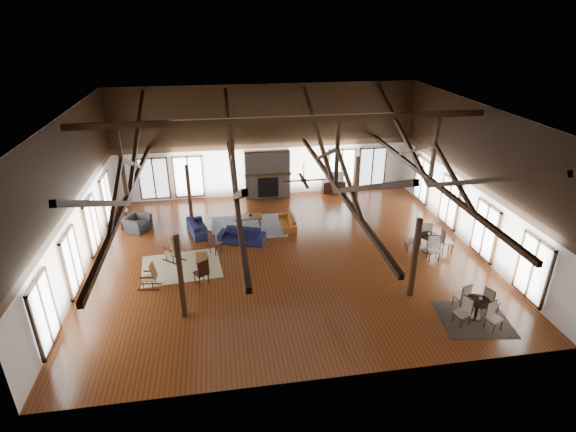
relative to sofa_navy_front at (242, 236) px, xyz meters
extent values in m
plane|color=brown|center=(1.76, -1.53, -0.30)|extent=(16.00, 16.00, 0.00)
cube|color=black|center=(1.76, -1.53, 5.70)|extent=(16.00, 14.00, 0.02)
cube|color=silver|center=(1.76, 5.47, 2.70)|extent=(16.00, 0.02, 6.00)
cube|color=silver|center=(1.76, -8.53, 2.70)|extent=(16.00, 0.02, 6.00)
cube|color=silver|center=(-6.24, -1.53, 2.70)|extent=(0.02, 14.00, 6.00)
cube|color=silver|center=(9.76, -1.53, 2.70)|extent=(0.02, 14.00, 6.00)
cube|color=black|center=(1.76, -1.53, 5.45)|extent=(15.60, 0.18, 0.22)
cube|color=black|center=(-4.24, -1.53, 2.75)|extent=(0.16, 13.70, 0.18)
cube|color=black|center=(-4.24, -1.53, 4.10)|extent=(0.14, 0.14, 2.70)
cube|color=black|center=(-4.24, 1.97, 3.98)|extent=(0.15, 7.07, 3.12)
cube|color=black|center=(-4.24, -5.03, 3.98)|extent=(0.15, 7.07, 3.12)
cube|color=black|center=(-0.24, -1.53, 2.75)|extent=(0.16, 13.70, 0.18)
cube|color=black|center=(-0.24, -1.53, 4.10)|extent=(0.14, 0.14, 2.70)
cube|color=black|center=(-0.24, 1.97, 3.98)|extent=(0.15, 7.07, 3.12)
cube|color=black|center=(-0.24, -5.03, 3.98)|extent=(0.15, 7.07, 3.12)
cube|color=black|center=(3.76, -1.53, 2.75)|extent=(0.16, 13.70, 0.18)
cube|color=black|center=(3.76, -1.53, 4.10)|extent=(0.14, 0.14, 2.70)
cube|color=black|center=(3.76, 1.97, 3.98)|extent=(0.15, 7.07, 3.12)
cube|color=black|center=(3.76, -5.03, 3.98)|extent=(0.15, 7.07, 3.12)
cube|color=black|center=(7.76, -1.53, 2.75)|extent=(0.16, 13.70, 0.18)
cube|color=black|center=(7.76, -1.53, 4.10)|extent=(0.14, 0.14, 2.70)
cube|color=black|center=(7.76, 1.97, 3.98)|extent=(0.15, 7.07, 3.12)
cube|color=black|center=(7.76, -5.03, 3.98)|extent=(0.15, 7.07, 3.12)
cube|color=black|center=(-2.24, -5.03, 1.23)|extent=(0.16, 0.16, 3.05)
cube|color=black|center=(5.76, -5.03, 1.23)|extent=(0.16, 0.16, 3.05)
cube|color=black|center=(-2.24, 1.97, 1.23)|extent=(0.16, 0.16, 3.05)
cube|color=black|center=(5.76, 1.97, 1.23)|extent=(0.16, 0.16, 3.05)
cube|color=#6B5D52|center=(1.76, 5.15, 1.00)|extent=(2.40, 0.62, 2.60)
cube|color=black|center=(1.76, 4.83, 0.35)|extent=(1.10, 0.06, 1.10)
cube|color=#321E0F|center=(1.76, 4.87, 1.05)|extent=(2.50, 0.20, 0.12)
cylinder|color=black|center=(2.26, -2.53, 3.75)|extent=(0.04, 0.04, 0.70)
cylinder|color=black|center=(2.26, -2.53, 3.40)|extent=(0.20, 0.20, 0.10)
cube|color=black|center=(2.71, -2.53, 3.40)|extent=(0.70, 0.12, 0.02)
cube|color=black|center=(2.26, -2.08, 3.40)|extent=(0.12, 0.70, 0.02)
cube|color=black|center=(1.81, -2.53, 3.40)|extent=(0.70, 0.12, 0.02)
cube|color=black|center=(2.26, -2.98, 3.40)|extent=(0.12, 0.70, 0.02)
imported|color=#131436|center=(0.00, 0.00, 0.00)|extent=(2.20, 1.45, 0.60)
imported|color=#141939|center=(-1.92, 1.24, -0.02)|extent=(2.08, 1.23, 0.57)
imported|color=brown|center=(2.25, 1.24, -0.06)|extent=(1.67, 0.67, 0.49)
cube|color=brown|center=(0.41, 1.60, 0.16)|extent=(1.30, 0.67, 0.06)
cube|color=brown|center=(-0.13, 1.39, -0.08)|extent=(0.06, 0.06, 0.43)
cube|color=brown|center=(-0.13, 1.82, -0.08)|extent=(0.06, 0.06, 0.43)
cube|color=brown|center=(0.95, 1.39, -0.08)|extent=(0.06, 0.06, 0.43)
cube|color=brown|center=(0.95, 1.82, -0.08)|extent=(0.06, 0.06, 0.43)
imported|color=#B2B2B2|center=(0.52, 1.58, 0.28)|extent=(0.20, 0.20, 0.17)
imported|color=#2B2B2D|center=(-4.73, 1.93, 0.06)|extent=(1.43, 1.38, 0.71)
cube|color=black|center=(-5.27, 2.28, 0.00)|extent=(0.46, 0.46, 0.61)
cylinder|color=black|center=(-5.27, 2.28, 0.49)|extent=(0.08, 0.08, 0.37)
cone|color=beige|center=(-5.27, 2.28, 0.74)|extent=(0.33, 0.33, 0.26)
cube|color=olive|center=(-2.87, -1.19, 0.15)|extent=(0.71, 0.71, 0.05)
cube|color=olive|center=(-2.70, -1.34, 0.50)|extent=(0.49, 0.52, 0.74)
cube|color=black|center=(-3.01, -1.35, -0.27)|extent=(0.72, 0.64, 0.05)
cube|color=black|center=(-2.73, -1.03, -0.27)|extent=(0.72, 0.64, 0.05)
cube|color=olive|center=(-1.67, -2.32, 0.09)|extent=(0.44, 0.42, 0.05)
cube|color=olive|center=(-1.67, -2.52, 0.39)|extent=(0.44, 0.17, 0.64)
cube|color=black|center=(-1.86, -2.32, -0.28)|extent=(0.05, 0.78, 0.05)
cube|color=black|center=(-1.49, -2.32, -0.28)|extent=(0.05, 0.78, 0.05)
cube|color=olive|center=(-3.62, -3.06, 0.09)|extent=(0.49, 0.51, 0.05)
cube|color=olive|center=(-3.42, -3.09, 0.40)|extent=(0.24, 0.47, 0.65)
cube|color=black|center=(-3.65, -3.24, -0.28)|extent=(0.79, 0.16, 0.05)
cube|color=black|center=(-3.60, -2.87, -0.28)|extent=(0.79, 0.16, 0.05)
cube|color=black|center=(-1.16, -0.82, 0.15)|extent=(0.60, 0.60, 0.05)
cube|color=black|center=(-1.30, -0.95, 0.42)|extent=(0.31, 0.34, 0.55)
cylinder|color=black|center=(-1.16, -0.82, -0.07)|extent=(0.03, 0.03, 0.45)
cube|color=black|center=(-1.71, -3.14, 0.19)|extent=(0.63, 0.63, 0.05)
cube|color=black|center=(-1.60, -3.32, 0.48)|extent=(0.41, 0.28, 0.60)
cylinder|color=black|center=(-1.71, -3.14, -0.06)|extent=(0.04, 0.04, 0.49)
cylinder|color=black|center=(7.40, -6.63, 0.37)|extent=(0.79, 0.79, 0.04)
cylinder|color=black|center=(7.40, -6.63, 0.04)|extent=(0.10, 0.10, 0.65)
cylinder|color=black|center=(7.40, -6.63, -0.28)|extent=(0.47, 0.47, 0.04)
cylinder|color=black|center=(7.82, -2.09, 0.43)|extent=(0.86, 0.86, 0.04)
cylinder|color=black|center=(7.82, -2.09, 0.07)|extent=(0.10, 0.10, 0.71)
cylinder|color=black|center=(7.82, -2.09, -0.28)|extent=(0.51, 0.51, 0.04)
imported|color=#B2B2B2|center=(7.48, -6.60, 0.43)|extent=(0.14, 0.14, 0.09)
imported|color=#B2B2B2|center=(7.81, -2.00, 0.49)|extent=(0.16, 0.16, 0.10)
cube|color=black|center=(5.52, 5.22, 0.02)|extent=(1.27, 0.48, 0.64)
imported|color=#B2B2B2|center=(5.52, 5.22, 0.64)|extent=(1.05, 0.18, 0.60)
cube|color=#C7B68A|center=(-2.55, -1.74, -0.29)|extent=(3.31, 2.72, 0.01)
cube|color=#191E46|center=(0.40, 1.49, -0.29)|extent=(3.54, 2.68, 0.01)
cube|color=black|center=(7.30, -6.71, -0.29)|extent=(2.51, 2.34, 0.01)
camera|label=1|loc=(-0.74, -17.76, 9.13)|focal=28.00mm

